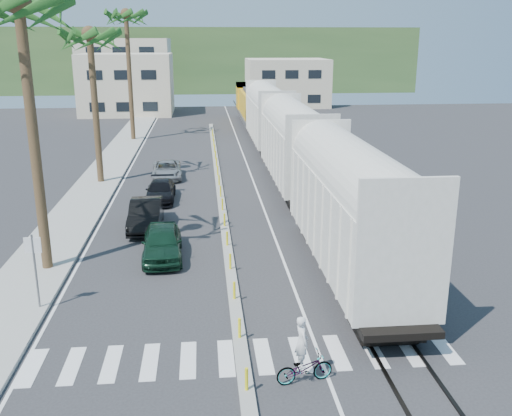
{
  "coord_description": "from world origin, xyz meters",
  "views": [
    {
      "loc": [
        -1.07,
        -18.09,
        9.74
      ],
      "look_at": [
        1.41,
        8.0,
        2.0
      ],
      "focal_mm": 40.0,
      "sensor_mm": 36.0,
      "label": 1
    }
  ],
  "objects": [
    {
      "name": "cyclist",
      "position": [
        1.73,
        -3.53,
        0.67
      ],
      "size": [
        1.23,
        1.95,
        2.13
      ],
      "rotation": [
        0.0,
        0.0,
        1.76
      ],
      "color": "#9EA0A5",
      "rests_on": "ground"
    },
    {
      "name": "car_rear",
      "position": [
        -3.71,
        23.1,
        0.62
      ],
      "size": [
        2.56,
        4.69,
        1.24
      ],
      "primitive_type": "imported",
      "rotation": [
        0.0,
        0.0,
        0.06
      ],
      "color": "#989A9C",
      "rests_on": "ground"
    },
    {
      "name": "hillside",
      "position": [
        0.0,
        100.0,
        6.0
      ],
      "size": [
        80.0,
        20.0,
        12.0
      ],
      "primitive_type": "cube",
      "color": "#385628",
      "rests_on": "ground"
    },
    {
      "name": "crosswalk",
      "position": [
        0.0,
        -2.0,
        0.01
      ],
      "size": [
        14.0,
        2.2,
        0.01
      ],
      "primitive_type": "cube",
      "color": "silver",
      "rests_on": "ground"
    },
    {
      "name": "lane_markings",
      "position": [
        -2.15,
        25.0,
        0.0
      ],
      "size": [
        9.42,
        90.0,
        0.01
      ],
      "color": "silver",
      "rests_on": "ground"
    },
    {
      "name": "freight_train",
      "position": [
        5.0,
        24.87,
        2.91
      ],
      "size": [
        3.0,
        60.94,
        5.85
      ],
      "color": "beige",
      "rests_on": "ground"
    },
    {
      "name": "ground",
      "position": [
        0.0,
        0.0,
        0.0
      ],
      "size": [
        140.0,
        140.0,
        0.0
      ],
      "primitive_type": "plane",
      "color": "#28282B",
      "rests_on": "ground"
    },
    {
      "name": "car_third",
      "position": [
        -3.77,
        16.94,
        0.63
      ],
      "size": [
        1.84,
        4.38,
        1.26
      ],
      "primitive_type": "imported",
      "rotation": [
        0.0,
        0.0,
        -0.01
      ],
      "color": "black",
      "rests_on": "ground"
    },
    {
      "name": "sidewalk",
      "position": [
        -8.5,
        25.0,
        0.07
      ],
      "size": [
        3.0,
        90.0,
        0.15
      ],
      "primitive_type": "cube",
      "color": "gray",
      "rests_on": "ground"
    },
    {
      "name": "median",
      "position": [
        0.0,
        19.96,
        0.09
      ],
      "size": [
        0.45,
        60.0,
        0.85
      ],
      "color": "gray",
      "rests_on": "ground"
    },
    {
      "name": "car_second",
      "position": [
        -4.19,
        11.49,
        0.77
      ],
      "size": [
        1.65,
        4.69,
        1.55
      ],
      "primitive_type": "imported",
      "rotation": [
        0.0,
        0.0,
        0.0
      ],
      "color": "black",
      "rests_on": "ground"
    },
    {
      "name": "car_lead",
      "position": [
        -3.04,
        6.99,
        0.76
      ],
      "size": [
        2.19,
        4.63,
        1.52
      ],
      "primitive_type": "imported",
      "rotation": [
        0.0,
        0.0,
        0.04
      ],
      "color": "black",
      "rests_on": "ground"
    },
    {
      "name": "rails",
      "position": [
        5.0,
        28.0,
        0.03
      ],
      "size": [
        1.56,
        100.0,
        0.06
      ],
      "color": "black",
      "rests_on": "ground"
    },
    {
      "name": "palm_trees",
      "position": [
        -8.1,
        22.7,
        10.81
      ],
      "size": [
        3.5,
        37.2,
        13.75
      ],
      "color": "brown",
      "rests_on": "ground"
    },
    {
      "name": "buildings",
      "position": [
        -6.41,
        71.66,
        4.36
      ],
      "size": [
        38.0,
        27.0,
        10.0
      ],
      "color": "beige",
      "rests_on": "ground"
    },
    {
      "name": "street_sign",
      "position": [
        -7.3,
        2.0,
        1.97
      ],
      "size": [
        0.6,
        0.08,
        3.0
      ],
      "color": "slate",
      "rests_on": "ground"
    }
  ]
}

